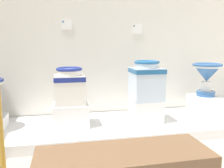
% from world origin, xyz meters
% --- Properties ---
extents(wall_back, '(4.36, 0.06, 3.08)m').
position_xyz_m(wall_back, '(2.08, 3.06, 1.54)').
color(wall_back, silver).
rests_on(wall_back, ground_plane).
extents(display_platform, '(3.51, 0.92, 0.11)m').
position_xyz_m(display_platform, '(2.08, 2.55, 0.06)').
color(display_platform, white).
rests_on(display_platform, ground_plane).
extents(plinth_block_pale_glazed, '(0.39, 0.33, 0.25)m').
position_xyz_m(plinth_block_pale_glazed, '(1.64, 2.55, 0.24)').
color(plinth_block_pale_glazed, white).
rests_on(plinth_block_pale_glazed, display_platform).
extents(antique_toilet_pale_glazed, '(0.33, 0.30, 0.41)m').
position_xyz_m(antique_toilet_pale_glazed, '(1.64, 2.55, 0.58)').
color(antique_toilet_pale_glazed, white).
rests_on(antique_toilet_pale_glazed, plinth_block_pale_glazed).
extents(plinth_block_slender_white, '(0.33, 0.33, 0.26)m').
position_xyz_m(plinth_block_slender_white, '(2.53, 2.53, 0.24)').
color(plinth_block_slender_white, white).
rests_on(plinth_block_slender_white, display_platform).
extents(antique_toilet_slender_white, '(0.36, 0.34, 0.46)m').
position_xyz_m(antique_toilet_slender_white, '(2.53, 2.53, 0.61)').
color(antique_toilet_slender_white, silver).
rests_on(antique_toilet_slender_white, plinth_block_slender_white).
extents(plinth_block_rightmost, '(0.35, 0.35, 0.24)m').
position_xyz_m(plinth_block_rightmost, '(3.39, 2.65, 0.23)').
color(plinth_block_rightmost, white).
rests_on(plinth_block_rightmost, display_platform).
extents(antique_toilet_rightmost, '(0.37, 0.37, 0.43)m').
position_xyz_m(antique_toilet_rightmost, '(3.39, 2.65, 0.65)').
color(antique_toilet_rightmost, '#2F5991').
rests_on(antique_toilet_rightmost, plinth_block_rightmost).
extents(info_placard_second, '(0.13, 0.01, 0.12)m').
position_xyz_m(info_placard_second, '(1.64, 3.03, 1.27)').
color(info_placard_second, white).
extents(info_placard_third, '(0.14, 0.01, 0.13)m').
position_xyz_m(info_placard_third, '(2.56, 3.03, 1.23)').
color(info_placard_third, white).
extents(stanchion_post_near_left, '(0.25, 0.25, 1.05)m').
position_xyz_m(stanchion_post_near_left, '(1.13, 1.66, 0.33)').
color(stanchion_post_near_left, gold).
rests_on(stanchion_post_near_left, ground_plane).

